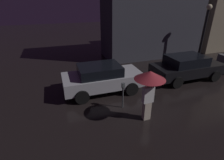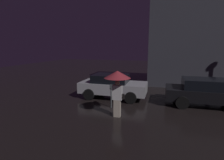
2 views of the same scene
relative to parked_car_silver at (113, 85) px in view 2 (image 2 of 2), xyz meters
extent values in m
cube|color=#3D3D47|center=(5.52, 5.02, 2.51)|extent=(7.58, 3.00, 6.51)
cube|color=#B7B7BF|center=(0.04, 0.00, -0.11)|extent=(3.91, 1.71, 0.62)
cube|color=black|center=(-0.12, 0.00, 0.43)|extent=(2.04, 1.50, 0.46)
cylinder|color=black|center=(1.25, 0.85, -0.42)|extent=(0.65, 0.22, 0.65)
cylinder|color=black|center=(1.25, -0.85, -0.42)|extent=(0.65, 0.22, 0.65)
cylinder|color=black|center=(-1.17, 0.85, -0.42)|extent=(0.65, 0.22, 0.65)
cylinder|color=black|center=(-1.17, -0.85, -0.42)|extent=(0.65, 0.22, 0.65)
cube|color=black|center=(5.11, -0.07, -0.13)|extent=(4.14, 1.74, 0.58)
cube|color=black|center=(4.95, -0.07, 0.41)|extent=(2.15, 1.52, 0.51)
cylinder|color=black|center=(3.84, 0.79, -0.42)|extent=(0.64, 0.22, 0.64)
cylinder|color=black|center=(3.84, -0.93, -0.42)|extent=(0.64, 0.22, 0.64)
cube|color=beige|center=(1.00, -2.77, -0.35)|extent=(0.30, 0.20, 0.77)
cube|color=white|center=(1.00, -2.77, 0.35)|extent=(0.43, 0.21, 0.64)
sphere|color=tan|center=(1.00, -2.77, 0.78)|extent=(0.21, 0.21, 0.21)
cylinder|color=black|center=(1.00, -2.77, 0.60)|extent=(0.02, 0.02, 0.76)
cone|color=#B2333D|center=(1.00, -2.77, 1.14)|extent=(1.13, 1.13, 0.31)
cube|color=black|center=(1.23, -2.77, 0.19)|extent=(0.16, 0.11, 0.22)
cylinder|color=#4C5154|center=(0.42, -1.74, -0.26)|extent=(0.06, 0.06, 0.96)
cube|color=#4C5154|center=(0.42, -1.74, 0.33)|extent=(0.12, 0.10, 0.22)
camera|label=1|loc=(-2.06, -7.67, 3.58)|focal=28.00mm
camera|label=2|loc=(2.81, -9.78, 2.29)|focal=28.00mm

